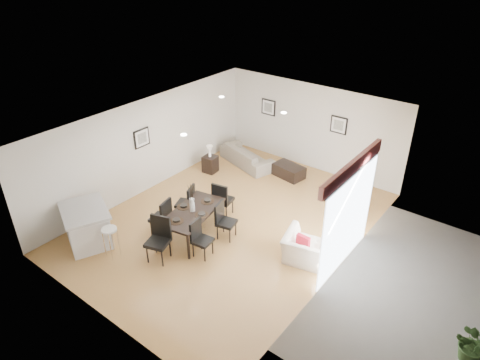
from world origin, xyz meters
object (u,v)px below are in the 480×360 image
Objects in this scene: sofa at (247,156)px; side_table at (210,164)px; dining_chair_wfar at (188,201)px; dining_chair_efar at (223,218)px; dining_chair_foot at (222,198)px; kitchen_island at (87,225)px; dining_table at (193,213)px; dining_chair_head at (159,236)px; dining_chair_enear at (200,236)px; bar_stool at (110,233)px; dining_chair_wnear at (163,216)px; coffee_table at (289,171)px; armchair at (308,249)px.

sofa is 1.27m from side_table.
dining_chair_efar is at bearing 66.24° from dining_chair_wfar.
dining_chair_foot reaches higher than kitchen_island.
dining_table is 1.96× the size of dining_chair_efar.
side_table is at bearing 97.73° from dining_chair_head.
kitchen_island is at bearing 110.26° from dining_chair_enear.
dining_chair_enear is at bearing -46.54° from dining_table.
dining_chair_head reaches higher than dining_table.
bar_stool is (0.34, -5.61, 0.36)m from sofa.
dining_chair_foot reaches higher than dining_chair_wnear.
dining_chair_head reaches higher than dining_chair_enear.
dining_chair_wfar is 0.60× the size of kitchen_island.
dining_chair_head reaches higher than dining_chair_efar.
coffee_table is 1.79× the size of side_table.
dining_chair_head reaches higher than dining_chair_foot.
coffee_table is (-0.37, 3.60, -0.34)m from dining_chair_efar.
dining_table is at bearing 31.54° from dining_chair_wfar.
coffee_table is (0.24, 4.01, -0.46)m from dining_table.
dining_chair_enear is 1.63m from dining_chair_foot.
dining_chair_wnear is 3.44m from side_table.
dining_chair_wfar is at bearing 74.80° from dining_chair_efar.
sofa is 2.00× the size of dining_chair_foot.
dining_table is 1.94× the size of dining_chair_wfar.
dining_chair_wnear reaches higher than coffee_table.
dining_chair_efar is 1.25× the size of bar_stool.
bar_stool is (-0.34, -1.30, 0.10)m from dining_chair_wnear.
coffee_table is 2.45m from side_table.
dining_chair_wnear reaches higher than armchair.
dining_chair_wfar reaches higher than dining_chair_enear.
bar_stool reaches higher than armchair.
dining_chair_wnear is (-3.33, -1.28, 0.21)m from armchair.
dining_chair_head is (-2.75, -1.93, 0.25)m from armchair.
sofa reaches higher than coffee_table.
sofa reaches higher than side_table.
dining_chair_efar reaches higher than kitchen_island.
sofa is 1.88× the size of armchair.
kitchen_island reaches higher than dining_chair_enear.
dining_chair_foot is (-0.60, 0.66, 0.03)m from dining_chair_efar.
dining_chair_foot reaches higher than bar_stool.
dining_chair_head reaches higher than armchair.
dining_chair_foot is at bearing 70.86° from bar_stool.
dining_chair_foot is (0.63, 1.48, 0.01)m from dining_chair_wnear.
armchair reaches higher than sofa.
dining_table is at bearing -83.75° from coffee_table.
dining_chair_wnear is 4.52m from coffee_table.
side_table is (-1.26, 2.31, -0.27)m from dining_chair_wfar.
dining_chair_efar reaches higher than side_table.
dining_chair_wnear reaches higher than side_table.
dining_chair_wnear is at bearing 115.48° from sofa.
bar_stool is (0.93, -4.49, 0.39)m from side_table.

